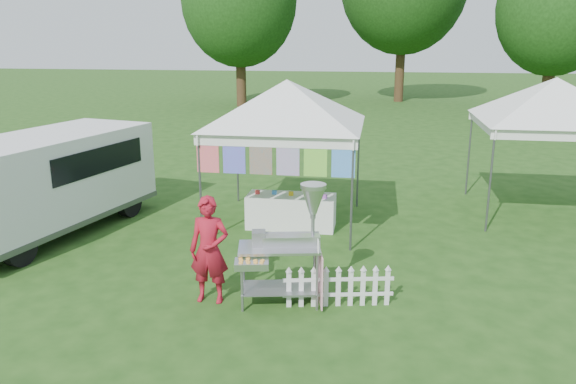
# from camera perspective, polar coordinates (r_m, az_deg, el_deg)

# --- Properties ---
(ground) EXTENTS (120.00, 120.00, 0.00)m
(ground) POSITION_cam_1_polar(r_m,az_deg,el_deg) (8.78, -3.85, -10.24)
(ground) COLOR #1E4513
(ground) RESTS_ON ground
(canopy_main) EXTENTS (4.24, 4.24, 3.45)m
(canopy_main) POSITION_cam_1_polar(r_m,az_deg,el_deg) (11.38, -0.12, 11.31)
(canopy_main) COLOR #59595E
(canopy_main) RESTS_ON ground
(canopy_right) EXTENTS (4.24, 4.24, 3.45)m
(canopy_right) POSITION_cam_1_polar(r_m,az_deg,el_deg) (13.25, 25.68, 10.42)
(canopy_right) COLOR #59595E
(canopy_right) RESTS_ON ground
(tree_left) EXTENTS (6.40, 6.40, 9.53)m
(tree_left) POSITION_cam_1_polar(r_m,az_deg,el_deg) (32.73, -4.96, 18.88)
(tree_left) COLOR #332612
(tree_left) RESTS_ON ground
(tree_right) EXTENTS (5.60, 5.60, 8.42)m
(tree_right) POSITION_cam_1_polar(r_m,az_deg,el_deg) (30.84, 25.65, 16.51)
(tree_right) COLOR #332612
(tree_right) RESTS_ON ground
(donut_cart) EXTENTS (1.32, 1.11, 1.80)m
(donut_cart) POSITION_cam_1_polar(r_m,az_deg,el_deg) (8.06, 0.46, -4.43)
(donut_cart) COLOR gray
(donut_cart) RESTS_ON ground
(vendor) EXTENTS (0.59, 0.39, 1.61)m
(vendor) POSITION_cam_1_polar(r_m,az_deg,el_deg) (8.31, -8.00, -5.86)
(vendor) COLOR maroon
(vendor) RESTS_ON ground
(cargo_van) EXTENTS (2.90, 5.04, 1.97)m
(cargo_van) POSITION_cam_1_polar(r_m,az_deg,el_deg) (12.13, -23.12, 1.10)
(cargo_van) COLOR silver
(cargo_van) RESTS_ON ground
(picket_fence) EXTENTS (1.59, 0.36, 0.56)m
(picket_fence) POSITION_cam_1_polar(r_m,az_deg,el_deg) (8.30, 5.13, -9.68)
(picket_fence) COLOR silver
(picket_fence) RESTS_ON ground
(display_table) EXTENTS (1.80, 0.70, 0.69)m
(display_table) POSITION_cam_1_polar(r_m,az_deg,el_deg) (11.57, 0.32, -1.97)
(display_table) COLOR white
(display_table) RESTS_ON ground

